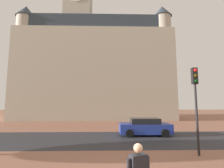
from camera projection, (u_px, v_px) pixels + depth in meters
name	position (u px, v px, depth m)	size (l,w,h in m)	color
ground_plane	(110.00, 135.00, 14.12)	(120.00, 120.00, 0.00)	#93604C
street_asphalt_strip	(110.00, 139.00, 12.64)	(120.00, 6.34, 0.00)	#2D2D33
landmark_building	(94.00, 68.00, 32.22)	(26.72, 12.57, 31.00)	#B2A893
car_blue	(145.00, 127.00, 14.17)	(4.30, 1.98, 1.43)	#23389E
traffic_light_pole	(196.00, 93.00, 8.99)	(0.28, 0.34, 4.62)	black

